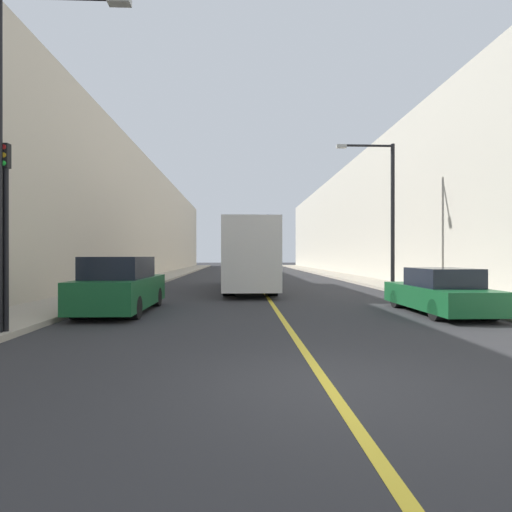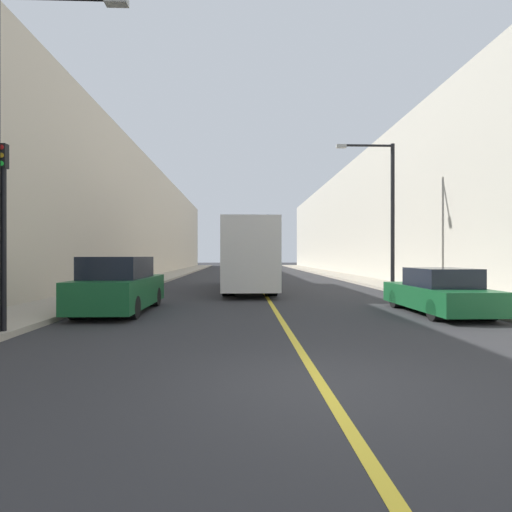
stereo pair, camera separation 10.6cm
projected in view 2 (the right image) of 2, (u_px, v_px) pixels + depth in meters
The scene contains 12 objects.
ground_plane at pixel (324, 389), 5.53m from camera, with size 200.00×200.00×0.00m, color #2D2D30.
sidewalk_left at pixel (168, 276), 35.23m from camera, with size 2.62×72.00×0.15m, color #A89E8C.
sidewalk_right at pixel (338, 275), 35.80m from camera, with size 2.62×72.00×0.15m, color #A89E8C.
building_row_left at pixel (130, 219), 35.10m from camera, with size 4.00×72.00×10.08m, color beige.
building_row_right at pixel (375, 218), 35.92m from camera, with size 4.00×72.00×10.44m, color #B7B2A3.
road_center_line at pixel (254, 276), 35.51m from camera, with size 0.16×72.00×0.01m, color gold.
bus at pixel (248, 255), 21.59m from camera, with size 2.50×10.79×3.52m.
parked_suv_left at pixel (120, 286), 12.97m from camera, with size 1.92×4.82×1.81m.
car_right_near at pixel (439, 293), 12.64m from camera, with size 1.84×4.59×1.45m.
street_lamp_left at pixel (8, 136), 8.81m from camera, with size 3.00×0.24×7.53m.
street_lamp_right at pixel (387, 205), 20.33m from camera, with size 3.00×0.24×7.40m.
traffic_light at pixel (4, 229), 8.95m from camera, with size 0.16×0.18×4.20m.
Camera 2 is at (-1.15, -5.49, 1.85)m, focal length 28.00 mm.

